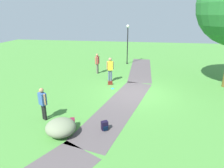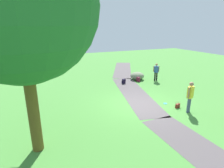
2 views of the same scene
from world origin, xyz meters
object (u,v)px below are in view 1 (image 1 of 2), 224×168
spare_backpack_on_lawn (105,126)px  frisbee_on_grass (112,89)px  passerby_on_path (97,62)px  handbag_on_grass (110,83)px  backpack_by_boulder (72,123)px  woman_with_handbag (110,68)px  man_near_boulder (43,102)px  lamp_post (128,40)px  lawn_boulder (61,127)px

spare_backpack_on_lawn → frisbee_on_grass: size_ratio=1.78×
passerby_on_path → spare_backpack_on_lawn: (8.30, 2.25, -0.78)m
handbag_on_grass → frisbee_on_grass: 0.83m
backpack_by_boulder → frisbee_on_grass: backpack_by_boulder is taller
handbag_on_grass → passerby_on_path: bearing=-149.7°
woman_with_handbag → handbag_on_grass: size_ratio=5.25×
backpack_by_boulder → spare_backpack_on_lawn: same height
backpack_by_boulder → spare_backpack_on_lawn: size_ratio=1.00×
woman_with_handbag → backpack_by_boulder: bearing=-5.4°
passerby_on_path → spare_backpack_on_lawn: passerby_on_path is taller
woman_with_handbag → backpack_by_boulder: (6.40, -0.60, -0.85)m
man_near_boulder → backpack_by_boulder: man_near_boulder is taller
lamp_post → lawn_boulder: lamp_post is taller
man_near_boulder → frisbee_on_grass: man_near_boulder is taller
handbag_on_grass → frisbee_on_grass: size_ratio=1.51×
frisbee_on_grass → man_near_boulder: bearing=-29.4°
woman_with_handbag → passerby_on_path: (-1.91, -1.40, -0.07)m
woman_with_handbag → passerby_on_path: bearing=-143.7°
lamp_post → frisbee_on_grass: 7.51m
spare_backpack_on_lawn → frisbee_on_grass: spare_backpack_on_lawn is taller
frisbee_on_grass → passerby_on_path: bearing=-151.8°
lawn_boulder → frisbee_on_grass: size_ratio=6.31×
lawn_boulder → woman_with_handbag: size_ratio=0.80×
lamp_post → lawn_boulder: 12.96m
backpack_by_boulder → frisbee_on_grass: (-4.93, 1.01, -0.18)m
passerby_on_path → handbag_on_grass: bearing=30.3°
lawn_boulder → handbag_on_grass: size_ratio=4.18×
handbag_on_grass → backpack_by_boulder: backpack_by_boulder is taller
lamp_post → handbag_on_grass: bearing=-5.6°
man_near_boulder → spare_backpack_on_lawn: man_near_boulder is taller
lamp_post → woman_with_handbag: bearing=-7.5°
lamp_post → backpack_by_boulder: lamp_post is taller
passerby_on_path → handbag_on_grass: size_ratio=4.94×
backpack_by_boulder → frisbee_on_grass: size_ratio=1.78×
frisbee_on_grass → handbag_on_grass: bearing=-159.6°
lawn_boulder → woman_with_handbag: 7.13m
backpack_by_boulder → spare_backpack_on_lawn: bearing=90.2°
backpack_by_boulder → woman_with_handbag: bearing=174.6°
handbag_on_grass → backpack_by_boulder: bearing=-7.2°
lawn_boulder → woman_with_handbag: (-7.04, 0.85, 0.70)m
spare_backpack_on_lawn → frisbee_on_grass: bearing=-174.9°
man_near_boulder → spare_backpack_on_lawn: (0.43, 2.98, -0.72)m
man_near_boulder → backpack_by_boulder: 1.74m
woman_with_handbag → frisbee_on_grass: 1.85m
passerby_on_path → frisbee_on_grass: 3.95m
lamp_post → passerby_on_path: (3.76, -2.15, -1.34)m
passerby_on_path → handbag_on_grass: 3.13m
lamp_post → woman_with_handbag: size_ratio=2.11×
lamp_post → woman_with_handbag: (5.67, -0.75, -1.26)m
lamp_post → man_near_boulder: lamp_post is taller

